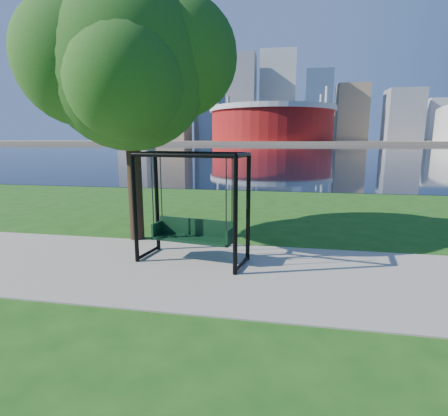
# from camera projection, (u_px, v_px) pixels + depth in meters

# --- Properties ---
(ground) EXTENTS (900.00, 900.00, 0.00)m
(ground) POSITION_uv_depth(u_px,v_px,m) (217.00, 264.00, 8.18)
(ground) COLOR #1E5114
(ground) RESTS_ON ground
(path) EXTENTS (120.00, 4.00, 0.03)m
(path) POSITION_uv_depth(u_px,v_px,m) (213.00, 271.00, 7.69)
(path) COLOR #9E937F
(path) RESTS_ON ground
(river) EXTENTS (900.00, 180.00, 0.02)m
(river) POSITION_uv_depth(u_px,v_px,m) (283.00, 149.00, 106.66)
(river) COLOR black
(river) RESTS_ON ground
(far_bank) EXTENTS (900.00, 228.00, 2.00)m
(far_bank) POSITION_uv_depth(u_px,v_px,m) (287.00, 142.00, 303.45)
(far_bank) COLOR #937F60
(far_bank) RESTS_ON ground
(stadium) EXTENTS (83.00, 83.00, 32.00)m
(stadium) POSITION_uv_depth(u_px,v_px,m) (272.00, 123.00, 234.11)
(stadium) COLOR maroon
(stadium) RESTS_ON far_bank
(skyline) EXTENTS (392.00, 66.00, 96.50)m
(skyline) POSITION_uv_depth(u_px,v_px,m) (283.00, 102.00, 310.43)
(skyline) COLOR gray
(skyline) RESTS_ON far_bank
(swing) EXTENTS (2.66, 1.48, 2.58)m
(swing) POSITION_uv_depth(u_px,v_px,m) (193.00, 210.00, 8.11)
(swing) COLOR black
(swing) RESTS_ON ground
(park_tree) EXTENTS (5.62, 5.08, 6.98)m
(park_tree) POSITION_uv_depth(u_px,v_px,m) (128.00, 64.00, 9.31)
(park_tree) COLOR black
(park_tree) RESTS_ON ground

